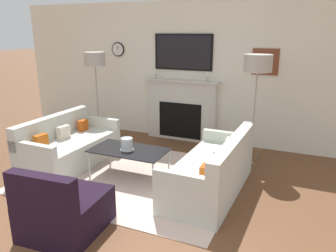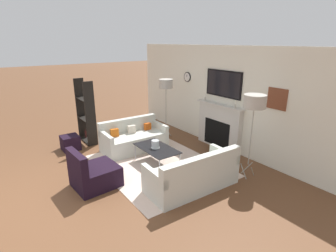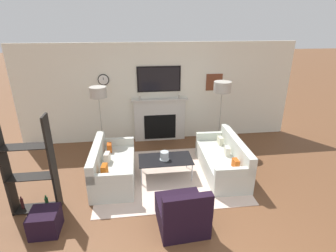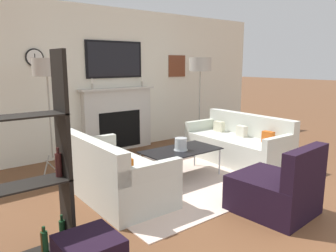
# 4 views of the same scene
# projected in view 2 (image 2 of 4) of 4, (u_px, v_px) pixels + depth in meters

# --- Properties ---
(ground_plane) EXTENTS (60.00, 60.00, 0.00)m
(ground_plane) POSITION_uv_depth(u_px,v_px,m) (29.00, 207.00, 4.64)
(ground_plane) COLOR brown
(fireplace_wall) EXTENTS (7.57, 0.28, 2.70)m
(fireplace_wall) POSITION_uv_depth(u_px,v_px,m) (223.00, 103.00, 6.93)
(fireplace_wall) COLOR white
(fireplace_wall) RESTS_ON ground_plane
(area_rug) EXTENTS (3.06, 2.46, 0.01)m
(area_rug) POSITION_uv_depth(u_px,v_px,m) (159.00, 165.00, 6.17)
(area_rug) COLOR beige
(area_rug) RESTS_ON ground_plane
(couch_left) EXTENTS (0.87, 1.69, 0.80)m
(couch_left) POSITION_uv_depth(u_px,v_px,m) (133.00, 139.00, 7.03)
(couch_left) COLOR silver
(couch_left) RESTS_ON ground_plane
(couch_right) EXTENTS (0.85, 1.86, 0.80)m
(couch_right) POSITION_uv_depth(u_px,v_px,m) (193.00, 175.00, 5.13)
(couch_right) COLOR silver
(couch_right) RESTS_ON ground_plane
(armchair) EXTENTS (0.82, 0.89, 0.82)m
(armchair) POSITION_uv_depth(u_px,v_px,m) (93.00, 174.00, 5.21)
(armchair) COLOR black
(armchair) RESTS_ON ground_plane
(coffee_table) EXTENTS (1.15, 0.64, 0.42)m
(coffee_table) POSITION_uv_depth(u_px,v_px,m) (157.00, 149.00, 6.11)
(coffee_table) COLOR black
(coffee_table) RESTS_ON ground_plane
(hurricane_candle) EXTENTS (0.21, 0.21, 0.18)m
(hurricane_candle) POSITION_uv_depth(u_px,v_px,m) (155.00, 145.00, 6.08)
(hurricane_candle) COLOR silver
(hurricane_candle) RESTS_ON coffee_table
(floor_lamp_left) EXTENTS (0.40, 0.40, 1.76)m
(floor_lamp_left) POSITION_uv_depth(u_px,v_px,m) (166.00, 85.00, 7.57)
(floor_lamp_left) COLOR #9E998E
(floor_lamp_left) RESTS_ON ground_plane
(floor_lamp_right) EXTENTS (0.44, 0.44, 1.80)m
(floor_lamp_right) POSITION_uv_depth(u_px,v_px,m) (255.00, 102.00, 5.20)
(floor_lamp_right) COLOR #9E998E
(floor_lamp_right) RESTS_ON ground_plane
(shelf_unit) EXTENTS (0.80, 0.28, 1.80)m
(shelf_unit) POSITION_uv_depth(u_px,v_px,m) (86.00, 115.00, 7.41)
(shelf_unit) COLOR black
(shelf_unit) RESTS_ON ground_plane
(ottoman) EXTENTS (0.44, 0.44, 0.39)m
(ottoman) POSITION_uv_depth(u_px,v_px,m) (70.00, 143.00, 7.03)
(ottoman) COLOR black
(ottoman) RESTS_ON ground_plane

